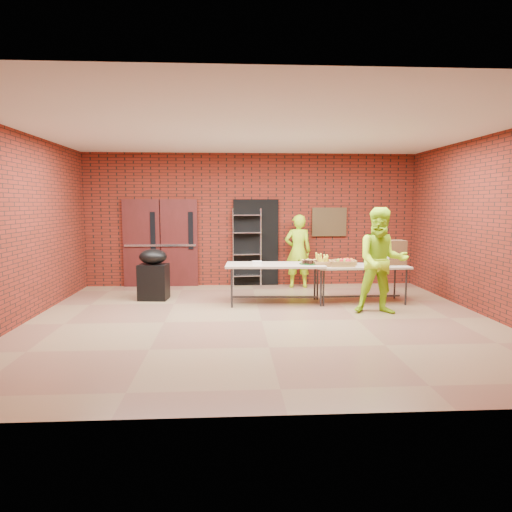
{
  "coord_description": "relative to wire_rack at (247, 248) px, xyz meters",
  "views": [
    {
      "loc": [
        -0.54,
        -7.6,
        2.0
      ],
      "look_at": [
        -0.02,
        1.4,
        0.96
      ],
      "focal_mm": 32.0,
      "sensor_mm": 36.0,
      "label": 1
    }
  ],
  "objects": [
    {
      "name": "room",
      "position": [
        0.12,
        -3.32,
        0.66
      ],
      "size": [
        8.08,
        7.08,
        3.28
      ],
      "color": "#865E48",
      "rests_on": "ground"
    },
    {
      "name": "double_doors",
      "position": [
        -2.07,
        0.12,
        0.11
      ],
      "size": [
        1.78,
        0.12,
        2.1
      ],
      "color": "#421313",
      "rests_on": "room"
    },
    {
      "name": "dark_doorway",
      "position": [
        0.22,
        0.14,
        0.11
      ],
      "size": [
        1.1,
        0.06,
        2.1
      ],
      "primitive_type": "cube",
      "color": "black",
      "rests_on": "room"
    },
    {
      "name": "bronze_plaque",
      "position": [
        2.02,
        0.13,
        0.61
      ],
      "size": [
        0.85,
        0.04,
        0.7
      ],
      "primitive_type": "cube",
      "color": "#402D19",
      "rests_on": "room"
    },
    {
      "name": "wire_rack",
      "position": [
        0.0,
        0.0,
        0.0
      ],
      "size": [
        0.71,
        0.29,
        1.88
      ],
      "primitive_type": null,
      "rotation": [
        0.0,
        0.0,
        0.09
      ],
      "color": "silver",
      "rests_on": "room"
    },
    {
      "name": "table_left",
      "position": [
        0.48,
        -1.96,
        -0.21
      ],
      "size": [
        1.99,
        0.92,
        0.8
      ],
      "rotation": [
        0.0,
        0.0,
        -0.06
      ],
      "color": "tan",
      "rests_on": "room"
    },
    {
      "name": "table_right",
      "position": [
        2.23,
        -1.95,
        -0.24
      ],
      "size": [
        1.86,
        0.8,
        0.76
      ],
      "rotation": [
        0.0,
        0.0,
        0.02
      ],
      "color": "tan",
      "rests_on": "room"
    },
    {
      "name": "basket_bananas",
      "position": [
        1.46,
        -2.03,
        -0.12
      ],
      "size": [
        0.43,
        0.33,
        0.13
      ],
      "color": "#A37941",
      "rests_on": "table_right"
    },
    {
      "name": "basket_oranges",
      "position": [
        1.93,
        -1.85,
        -0.12
      ],
      "size": [
        0.41,
        0.32,
        0.13
      ],
      "color": "#A37941",
      "rests_on": "table_right"
    },
    {
      "name": "basket_apples",
      "position": [
        1.79,
        -2.08,
        -0.12
      ],
      "size": [
        0.47,
        0.37,
        0.15
      ],
      "color": "#A37941",
      "rests_on": "table_right"
    },
    {
      "name": "muffin_tray",
      "position": [
        1.16,
        -2.02,
        -0.09
      ],
      "size": [
        0.4,
        0.4,
        0.1
      ],
      "color": "#124617",
      "rests_on": "table_left"
    },
    {
      "name": "napkin_box",
      "position": [
        0.13,
        -2.0,
        -0.11
      ],
      "size": [
        0.19,
        0.13,
        0.06
      ],
      "primitive_type": "cube",
      "color": "white",
      "rests_on": "table_left"
    },
    {
      "name": "coffee_dispenser",
      "position": [
        2.95,
        -1.87,
        0.07
      ],
      "size": [
        0.38,
        0.34,
        0.5
      ],
      "primitive_type": "cube",
      "color": "#4F301B",
      "rests_on": "table_right"
    },
    {
      "name": "cup_stack_front",
      "position": [
        2.54,
        -2.02,
        -0.07
      ],
      "size": [
        0.08,
        0.08,
        0.23
      ],
      "primitive_type": "cylinder",
      "color": "white",
      "rests_on": "table_right"
    },
    {
      "name": "cup_stack_mid",
      "position": [
        2.69,
        -2.16,
        -0.07
      ],
      "size": [
        0.07,
        0.07,
        0.22
      ],
      "primitive_type": "cylinder",
      "color": "white",
      "rests_on": "table_right"
    },
    {
      "name": "cup_stack_back",
      "position": [
        2.46,
        -1.9,
        -0.06
      ],
      "size": [
        0.08,
        0.08,
        0.24
      ],
      "primitive_type": "cylinder",
      "color": "white",
      "rests_on": "table_right"
    },
    {
      "name": "covered_grill",
      "position": [
        -2.01,
        -1.42,
        -0.41
      ],
      "size": [
        0.63,
        0.54,
        1.06
      ],
      "rotation": [
        0.0,
        0.0,
        -0.1
      ],
      "color": "black",
      "rests_on": "room"
    },
    {
      "name": "volunteer_woman",
      "position": [
        1.21,
        -0.22,
        -0.07
      ],
      "size": [
        0.64,
        0.42,
        1.74
      ],
      "primitive_type": "imported",
      "rotation": [
        0.0,
        0.0,
        3.15
      ],
      "color": "#ABE619",
      "rests_on": "room"
    },
    {
      "name": "volunteer_man",
      "position": [
        2.33,
        -2.9,
        0.03
      ],
      "size": [
        1.04,
        0.87,
        1.93
      ],
      "primitive_type": "imported",
      "rotation": [
        0.0,
        0.0,
        -0.15
      ],
      "color": "#ABE619",
      "rests_on": "room"
    }
  ]
}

